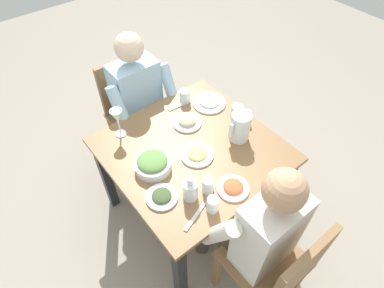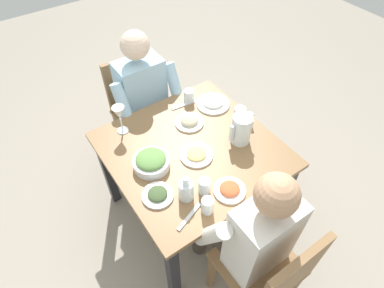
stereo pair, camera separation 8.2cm
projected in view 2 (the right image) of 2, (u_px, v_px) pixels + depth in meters
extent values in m
plane|color=gray|center=(192.00, 210.00, 2.45)|extent=(8.00, 8.00, 0.00)
cube|color=olive|center=(192.00, 150.00, 1.93)|extent=(0.97, 0.97, 0.03)
cube|color=#232328|center=(206.00, 123.00, 2.60)|extent=(0.06, 0.06, 0.69)
cube|color=#232328|center=(108.00, 171.00, 2.27)|extent=(0.06, 0.06, 0.69)
cube|color=#232328|center=(282.00, 198.00, 2.12)|extent=(0.06, 0.06, 0.69)
cube|color=#232328|center=(173.00, 272.00, 1.79)|extent=(0.06, 0.06, 0.69)
cube|color=olive|center=(154.00, 117.00, 2.83)|extent=(0.04, 0.04, 0.44)
cube|color=olive|center=(120.00, 133.00, 2.70)|extent=(0.04, 0.04, 0.44)
cube|color=olive|center=(175.00, 140.00, 2.64)|extent=(0.04, 0.04, 0.44)
cube|color=olive|center=(139.00, 158.00, 2.52)|extent=(0.04, 0.04, 0.44)
cube|color=olive|center=(144.00, 116.00, 2.50)|extent=(0.40, 0.40, 0.03)
cube|color=olive|center=(129.00, 81.00, 2.44)|extent=(0.38, 0.04, 0.42)
cube|color=olive|center=(293.00, 286.00, 1.86)|extent=(0.04, 0.04, 0.44)
cube|color=olive|center=(212.00, 271.00, 1.92)|extent=(0.04, 0.04, 0.44)
cube|color=olive|center=(254.00, 241.00, 2.05)|extent=(0.04, 0.04, 0.44)
cube|color=olive|center=(258.00, 263.00, 1.72)|extent=(0.40, 0.40, 0.03)
cube|color=olive|center=(292.00, 277.00, 1.46)|extent=(0.38, 0.04, 0.42)
cube|color=#9EC6E0|center=(142.00, 91.00, 2.29)|extent=(0.32, 0.20, 0.50)
sphere|color=beige|center=(135.00, 45.00, 2.02)|extent=(0.19, 0.19, 0.19)
cylinder|color=#473D33|center=(168.00, 130.00, 2.43)|extent=(0.11, 0.38, 0.11)
cylinder|color=#473D33|center=(182.00, 162.00, 2.47)|extent=(0.10, 0.10, 0.46)
cylinder|color=#9EC6E0|center=(176.00, 89.00, 2.27)|extent=(0.08, 0.23, 0.37)
cylinder|color=#473D33|center=(148.00, 139.00, 2.36)|extent=(0.11, 0.38, 0.11)
cylinder|color=#473D33|center=(164.00, 172.00, 2.41)|extent=(0.10, 0.10, 0.46)
cylinder|color=#9EC6E0|center=(125.00, 110.00, 2.12)|extent=(0.08, 0.23, 0.37)
cube|color=silver|center=(262.00, 237.00, 1.54)|extent=(0.32, 0.20, 0.50)
sphere|color=tan|center=(277.00, 195.00, 1.27)|extent=(0.19, 0.19, 0.19)
cylinder|color=#473D33|center=(220.00, 242.00, 1.82)|extent=(0.11, 0.38, 0.11)
cylinder|color=#473D33|center=(200.00, 233.00, 2.08)|extent=(0.10, 0.10, 0.46)
cylinder|color=silver|center=(211.00, 235.00, 1.52)|extent=(0.08, 0.23, 0.37)
cylinder|color=#473D33|center=(242.00, 226.00, 1.89)|extent=(0.11, 0.38, 0.11)
cylinder|color=#473D33|center=(220.00, 219.00, 2.14)|extent=(0.10, 0.10, 0.46)
cylinder|color=silver|center=(272.00, 194.00, 1.68)|extent=(0.08, 0.23, 0.37)
cylinder|color=silver|center=(241.00, 129.00, 1.89)|extent=(0.12, 0.12, 0.19)
cube|color=silver|center=(232.00, 133.00, 1.85)|extent=(0.02, 0.02, 0.11)
cube|color=silver|center=(250.00, 115.00, 1.85)|extent=(0.04, 0.03, 0.02)
cylinder|color=white|center=(151.00, 163.00, 1.80)|extent=(0.21, 0.21, 0.05)
ellipsoid|color=#608E47|center=(151.00, 159.00, 1.78)|extent=(0.17, 0.17, 0.06)
cylinder|color=white|center=(229.00, 190.00, 1.71)|extent=(0.17, 0.17, 0.01)
ellipsoid|color=#CC5B33|center=(230.00, 189.00, 1.69)|extent=(0.11, 0.11, 0.04)
cylinder|color=white|center=(189.00, 122.00, 2.05)|extent=(0.19, 0.19, 0.01)
ellipsoid|color=#B7AD89|center=(189.00, 120.00, 2.04)|extent=(0.12, 0.12, 0.05)
cylinder|color=white|center=(158.00, 195.00, 1.68)|extent=(0.17, 0.17, 0.01)
ellipsoid|color=#3D512D|center=(158.00, 194.00, 1.67)|extent=(0.11, 0.11, 0.03)
cylinder|color=white|center=(196.00, 155.00, 1.87)|extent=(0.20, 0.20, 0.01)
ellipsoid|color=#E0C670|center=(196.00, 153.00, 1.86)|extent=(0.12, 0.12, 0.03)
cylinder|color=white|center=(213.00, 104.00, 2.18)|extent=(0.23, 0.23, 0.01)
ellipsoid|color=white|center=(213.00, 102.00, 2.17)|extent=(0.14, 0.14, 0.04)
cylinder|color=silver|center=(204.00, 186.00, 1.68)|extent=(0.06, 0.06, 0.09)
cylinder|color=silver|center=(239.00, 114.00, 2.05)|extent=(0.07, 0.07, 0.10)
cylinder|color=silver|center=(189.00, 96.00, 2.17)|extent=(0.07, 0.07, 0.09)
cylinder|color=silver|center=(207.00, 206.00, 1.60)|extent=(0.06, 0.06, 0.09)
cylinder|color=silver|center=(123.00, 130.00, 2.01)|extent=(0.07, 0.07, 0.01)
cylinder|color=silver|center=(122.00, 124.00, 1.97)|extent=(0.01, 0.01, 0.10)
cone|color=silver|center=(119.00, 113.00, 1.90)|extent=(0.08, 0.08, 0.09)
cylinder|color=silver|center=(186.00, 190.00, 1.64)|extent=(0.08, 0.08, 0.12)
cylinder|color=white|center=(186.00, 193.00, 1.66)|extent=(0.07, 0.07, 0.07)
cylinder|color=silver|center=(186.00, 181.00, 1.58)|extent=(0.03, 0.03, 0.04)
cylinder|color=white|center=(251.00, 124.00, 2.02)|extent=(0.03, 0.03, 0.04)
cylinder|color=#B2B2B7|center=(252.00, 121.00, 2.00)|extent=(0.03, 0.03, 0.01)
cube|color=silver|center=(183.00, 105.00, 2.17)|extent=(0.17, 0.05, 0.01)
cube|color=silver|center=(189.00, 217.00, 1.60)|extent=(0.18, 0.08, 0.01)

